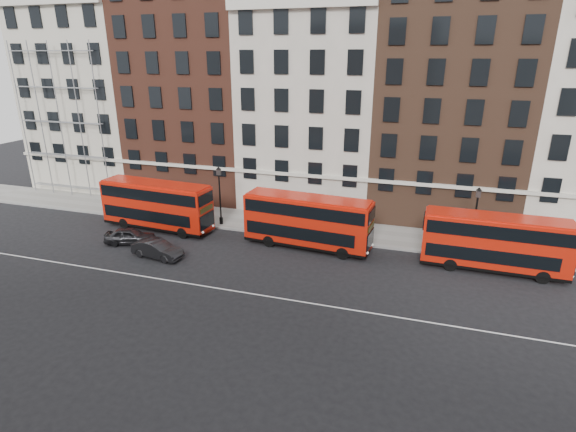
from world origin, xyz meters
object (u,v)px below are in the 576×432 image
(car_rear, at_px, (130,236))
(car_front, at_px, (157,249))
(bus_c, at_px, (307,221))
(bus_b, at_px, (156,204))
(bus_d, at_px, (494,242))

(car_rear, relative_size, car_front, 0.98)
(car_front, bearing_deg, bus_c, -55.15)
(bus_b, height_order, bus_c, bus_b)
(bus_d, bearing_deg, bus_c, -178.70)
(car_front, bearing_deg, bus_d, -69.76)
(bus_d, xyz_separation_m, car_rear, (-27.64, -3.65, -1.53))
(bus_c, relative_size, bus_d, 1.05)
(car_rear, distance_m, car_front, 3.95)
(bus_c, relative_size, car_rear, 2.59)
(bus_d, height_order, car_front, bus_d)
(bus_c, distance_m, car_front, 11.73)
(bus_b, relative_size, car_rear, 2.59)
(bus_b, distance_m, bus_c, 13.67)
(car_rear, xyz_separation_m, car_front, (3.60, -1.62, -0.01))
(bus_b, bearing_deg, bus_d, 4.58)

